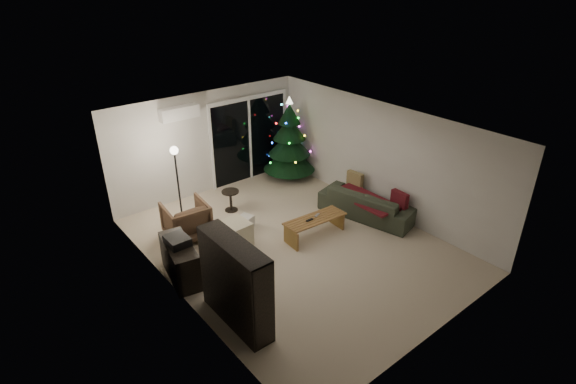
% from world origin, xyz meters
% --- Properties ---
extents(room, '(6.50, 7.51, 2.60)m').
position_xyz_m(room, '(0.46, 1.49, 1.02)').
color(room, beige).
rests_on(room, ground).
extents(bookshelf, '(0.52, 1.50, 1.47)m').
position_xyz_m(bookshelf, '(-2.25, -1.10, 0.74)').
color(bookshelf, black).
rests_on(bookshelf, floor).
extents(media_cabinet, '(0.63, 1.20, 0.71)m').
position_xyz_m(media_cabinet, '(-2.25, 0.46, 0.36)').
color(media_cabinet, black).
rests_on(media_cabinet, floor).
extents(stereo, '(0.36, 0.43, 0.15)m').
position_xyz_m(stereo, '(-2.25, 0.46, 0.79)').
color(stereo, black).
rests_on(stereo, media_cabinet).
extents(armchair, '(0.92, 0.94, 0.78)m').
position_xyz_m(armchair, '(-1.51, 1.63, 0.39)').
color(armchair, '#3E2B20').
rests_on(armchair, floor).
extents(ottoman, '(0.58, 0.58, 0.50)m').
position_xyz_m(ottoman, '(-0.91, 0.75, 0.25)').
color(ottoman, beige).
rests_on(ottoman, floor).
extents(cardboard_box_a, '(0.43, 0.35, 0.28)m').
position_xyz_m(cardboard_box_a, '(-1.31, 1.00, 0.14)').
color(cardboard_box_a, silver).
rests_on(cardboard_box_a, floor).
extents(cardboard_box_b, '(0.45, 0.39, 0.27)m').
position_xyz_m(cardboard_box_b, '(-0.41, 1.16, 0.13)').
color(cardboard_box_b, silver).
rests_on(cardboard_box_b, floor).
extents(side_table, '(0.46, 0.46, 0.50)m').
position_xyz_m(side_table, '(-0.20, 2.01, 0.25)').
color(side_table, black).
rests_on(side_table, floor).
extents(floor_lamp, '(0.27, 0.27, 1.66)m').
position_xyz_m(floor_lamp, '(-1.26, 2.38, 0.83)').
color(floor_lamp, black).
rests_on(floor_lamp, floor).
extents(sofa, '(1.33, 2.28, 0.62)m').
position_xyz_m(sofa, '(2.05, -0.13, 0.31)').
color(sofa, '#2D3427').
rests_on(sofa, floor).
extents(sofa_throw, '(0.67, 1.54, 0.05)m').
position_xyz_m(sofa_throw, '(1.95, -0.13, 0.45)').
color(sofa_throw, '#491712').
rests_on(sofa_throw, sofa).
extents(cushion_a, '(0.16, 0.42, 0.41)m').
position_xyz_m(cushion_a, '(2.30, 0.52, 0.56)').
color(cushion_a, '#9C8B57').
rests_on(cushion_a, sofa).
extents(cushion_b, '(0.15, 0.42, 0.41)m').
position_xyz_m(cushion_b, '(2.30, -0.78, 0.56)').
color(cushion_b, '#491712').
rests_on(cushion_b, sofa).
extents(coffee_table, '(1.36, 0.56, 0.42)m').
position_xyz_m(coffee_table, '(0.56, -0.01, 0.21)').
color(coffee_table, brown).
rests_on(coffee_table, floor).
extents(remote_a, '(0.17, 0.05, 0.02)m').
position_xyz_m(remote_a, '(0.41, -0.01, 0.43)').
color(remote_a, black).
rests_on(remote_a, coffee_table).
extents(remote_b, '(0.16, 0.09, 0.02)m').
position_xyz_m(remote_b, '(0.66, 0.04, 0.43)').
color(remote_b, slate).
rests_on(remote_b, coffee_table).
extents(christmas_tree, '(1.76, 1.76, 2.19)m').
position_xyz_m(christmas_tree, '(1.98, 2.57, 1.10)').
color(christmas_tree, black).
rests_on(christmas_tree, floor).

